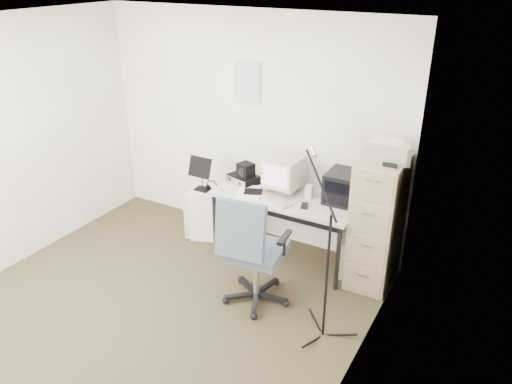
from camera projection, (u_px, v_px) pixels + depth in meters
The scene contains 22 objects.
floor at pixel (153, 312), 4.57m from camera, with size 3.60×3.60×0.01m, color #373321.
ceiling at pixel (122, 26), 3.51m from camera, with size 3.60×3.60×0.01m, color white.
wall_back at pixel (250, 128), 5.46m from camera, with size 3.60×0.02×2.50m, color white.
wall_right at pixel (352, 244), 3.24m from camera, with size 0.02×3.60×2.50m, color white.
wall_calendar at pixel (248, 83), 5.25m from camera, with size 0.30×0.02×0.44m, color white.
filing_cabinet at pixel (377, 222), 4.76m from camera, with size 0.40×0.60×1.30m, color tan.
printer at pixel (384, 152), 4.41m from camera, with size 0.43×0.29×0.17m, color #B5A897.
desk at pixel (286, 226), 5.28m from camera, with size 1.50×0.70×0.73m, color beige.
crt_monitor at pixel (284, 174), 5.13m from camera, with size 0.34×0.36×0.38m, color #B5A897.
crt_tv at pixel (344, 187), 4.92m from camera, with size 0.34×0.36×0.31m, color black.
desk_speaker at pixel (309, 192), 5.04m from camera, with size 0.07×0.07×0.13m, color beige.
keyboard at pixel (274, 199), 5.01m from camera, with size 0.44×0.15×0.02m, color #B5A897.
mouse at pixel (305, 206), 4.87m from camera, with size 0.06×0.11×0.03m, color black.
radio_receiver at pixel (243, 179), 5.39m from camera, with size 0.31×0.22×0.09m, color black.
radio_speaker at pixel (246, 170), 5.30m from camera, with size 0.15×0.14×0.15m, color black.
papers at pixel (250, 192), 5.16m from camera, with size 0.23×0.31×0.02m, color white.
pc_tower at pixel (349, 252), 5.11m from camera, with size 0.19×0.43×0.40m, color #B5A897.
office_chair at pixel (256, 249), 4.50m from camera, with size 0.64×0.64×1.11m, color #425062.
side_cart at pixel (213, 212), 5.73m from camera, with size 0.48×0.38×0.59m, color silver.
music_stand at pixel (202, 173), 5.49m from camera, with size 0.27×0.15×0.40m, color black.
headphones at pixel (212, 189), 5.46m from camera, with size 0.17×0.17×0.03m, color black.
mic_stand at pixel (328, 260), 3.97m from camera, with size 0.02×0.02×1.51m, color black.
Camera 1 is at (2.62, -2.74, 2.92)m, focal length 35.00 mm.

